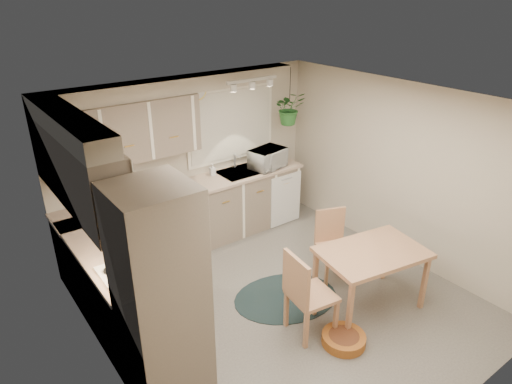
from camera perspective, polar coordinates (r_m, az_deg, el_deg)
floor at (r=5.65m, az=3.25°, el=-13.55°), size 4.20×4.20×0.00m
ceiling at (r=4.58m, az=3.97°, el=10.83°), size 4.20×4.20×0.00m
wall_back at (r=6.60m, az=-8.23°, el=4.07°), size 4.00×0.04×2.40m
wall_front at (r=3.90m, az=24.40°, el=-13.81°), size 4.00×0.04×2.40m
wall_left at (r=4.17m, az=-18.36°, el=-10.05°), size 0.04×4.20×2.40m
wall_right at (r=6.37m, az=17.52°, el=2.38°), size 0.04×4.20×2.40m
base_cab_left at (r=5.35m, az=-17.45°, el=-11.24°), size 0.60×1.85×0.90m
base_cab_back at (r=6.57m, az=-8.09°, el=-3.17°), size 3.60×0.60×0.90m
counter_left at (r=5.10m, az=-18.01°, el=-6.90°), size 0.64×1.89×0.04m
counter_back at (r=6.36m, az=-8.29°, el=0.55°), size 3.64×0.64×0.04m
oven_stack at (r=4.05m, az=-11.83°, el=-12.96°), size 0.65×0.65×2.10m
wall_oven_face at (r=4.16m, az=-7.79°, el=-11.50°), size 0.02×0.56×0.58m
upper_cab_left at (r=4.80m, az=-21.41°, el=2.60°), size 0.35×2.00×0.75m
upper_cab_back at (r=5.87m, az=-16.37°, el=7.16°), size 2.00×0.35×0.75m
soffit_left at (r=4.65m, az=-22.60°, el=7.96°), size 0.30×2.00×0.20m
soffit_back at (r=6.08m, az=-9.84°, el=13.01°), size 3.60×0.30×0.20m
cooktop at (r=4.63m, az=-15.46°, el=-9.71°), size 0.52×0.58×0.02m
range_hood at (r=4.39m, az=-16.36°, el=-4.85°), size 0.40×0.60×0.14m
window_blinds at (r=6.79m, az=-3.10°, el=8.43°), size 1.40×0.02×1.00m
window_frame at (r=6.80m, az=-3.14°, el=8.45°), size 1.50×0.02×1.10m
sink at (r=6.81m, az=-1.70°, el=2.27°), size 0.70×0.48×0.10m
dishwasher_front at (r=7.11m, az=3.75°, el=-0.94°), size 0.58×0.02×0.83m
track_light_bar at (r=6.21m, az=-0.50°, el=13.86°), size 0.80×0.04×0.04m
wall_clock at (r=6.37m, az=-7.43°, el=12.57°), size 0.30×0.03×0.30m
dining_table at (r=5.54m, az=13.98°, el=-10.40°), size 1.30×0.98×0.74m
chair_left at (r=4.98m, az=7.01°, el=-12.43°), size 0.53×0.53×1.00m
chair_back at (r=5.91m, az=9.83°, el=-6.74°), size 0.54×0.54×0.90m
braided_rug at (r=5.71m, az=3.73°, el=-13.01°), size 1.51×1.31×0.01m
pet_bed at (r=5.16m, az=10.90°, el=-17.62°), size 0.53×0.53×0.11m
microwave at (r=6.87m, az=1.47°, el=4.48°), size 0.59×0.40×0.36m
soap_bottle at (r=6.68m, az=-5.46°, el=2.45°), size 0.09×0.18×0.08m
hanging_plant at (r=6.93m, az=4.19°, el=9.98°), size 0.60×0.63×0.39m
coffee_maker at (r=5.98m, az=-15.71°, el=0.14°), size 0.20×0.24×0.32m
toaster at (r=6.22m, az=-10.88°, el=0.86°), size 0.30×0.18×0.17m
knife_block at (r=6.31m, az=-9.66°, el=1.47°), size 0.10×0.10×0.21m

